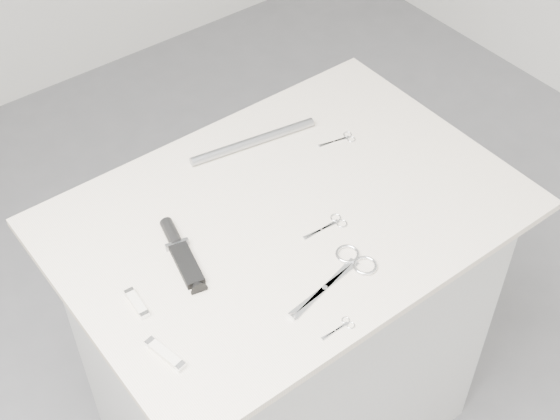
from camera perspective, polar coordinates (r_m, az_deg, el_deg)
plinth at (r=2.06m, az=0.46°, el=-9.24°), size 0.90×0.60×0.90m
display_board at (r=1.71m, az=0.55°, el=-0.28°), size 1.00×0.70×0.02m
large_shears at (r=1.59m, az=4.79°, el=-4.37°), size 0.23×0.10×0.01m
embroidery_scissors_a at (r=1.67m, az=3.72°, el=-1.10°), size 0.11×0.05×0.00m
embroidery_scissors_b at (r=1.88m, az=4.54°, el=5.18°), size 0.09×0.04×0.00m
tiny_scissors at (r=1.50m, az=4.48°, el=-8.55°), size 0.07×0.03×0.00m
sheathed_knife at (r=1.63m, az=-7.35°, el=-2.94°), size 0.07×0.19×0.02m
pocket_knife_a at (r=1.47m, az=-8.41°, el=-10.37°), size 0.04×0.09×0.01m
pocket_knife_b at (r=1.55m, az=-10.43°, el=-6.74°), size 0.02×0.08×0.01m
metal_rail at (r=1.86m, az=-1.97°, el=5.04°), size 0.32×0.08×0.02m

